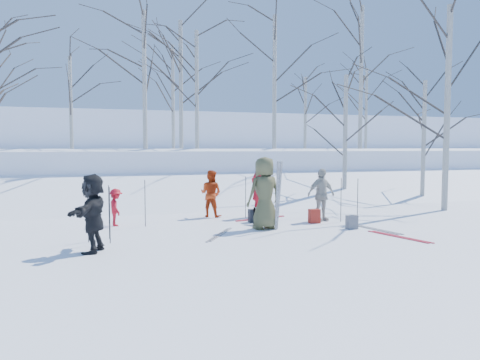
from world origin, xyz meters
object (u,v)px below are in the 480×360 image
object	(u,v)px
skier_olive_center	(264,193)
skier_redor_behind	(211,194)
skier_cream_east	(321,195)
backpack_dark	(254,216)
skier_grey_west	(93,213)
skier_red_seated	(116,207)
backpack_red	(314,216)
backpack_grey	(352,222)
skier_red_north	(260,188)
dog	(259,216)

from	to	relation	value
skier_olive_center	skier_redor_behind	distance (m)	2.81
skier_cream_east	backpack_dark	distance (m)	2.18
skier_olive_center	skier_grey_west	world-z (taller)	skier_olive_center
skier_red_seated	backpack_red	distance (m)	5.87
skier_cream_east	backpack_grey	bearing A→B (deg)	-91.75
skier_red_seated	backpack_dark	bearing A→B (deg)	-105.68
skier_red_north	backpack_grey	distance (m)	3.50
skier_red_seated	dog	world-z (taller)	skier_red_seated
skier_red_north	skier_redor_behind	xyz separation A→B (m)	(-1.54, 0.42, -0.19)
backpack_red	dog	bearing A→B (deg)	173.66
skier_olive_center	skier_grey_west	size ratio (longest dim) A/B	1.18
skier_olive_center	skier_redor_behind	size ratio (longest dim) A/B	1.32
skier_grey_west	backpack_grey	bearing A→B (deg)	118.27
skier_red_north	skier_grey_west	distance (m)	6.49
skier_olive_center	backpack_dark	size ratio (longest dim) A/B	5.03
skier_redor_behind	skier_grey_west	xyz separation A→B (m)	(-3.70, -4.24, 0.09)
skier_red_north	skier_grey_west	xyz separation A→B (m)	(-5.25, -3.82, -0.10)
skier_olive_center	backpack_grey	size ratio (longest dim) A/B	5.30
skier_grey_west	skier_red_north	bearing A→B (deg)	147.47
skier_grey_west	backpack_dark	distance (m)	5.47
skier_grey_west	backpack_red	xyz separation A→B (m)	(6.36, 2.07, -0.64)
dog	backpack_grey	size ratio (longest dim) A/B	1.59
skier_grey_west	backpack_grey	xyz separation A→B (m)	(6.89, 0.83, -0.66)
backpack_red	skier_red_north	bearing A→B (deg)	122.41
skier_olive_center	skier_cream_east	xyz separation A→B (m)	(2.18, 0.82, -0.20)
skier_red_north	backpack_dark	world-z (taller)	skier_red_north
dog	backpack_dark	xyz separation A→B (m)	(0.02, 0.49, -0.06)
skier_cream_east	skier_grey_west	world-z (taller)	skier_grey_west
skier_redor_behind	backpack_grey	distance (m)	4.71
skier_redor_behind	skier_cream_east	distance (m)	3.56
skier_redor_behind	backpack_red	distance (m)	3.48
skier_grey_west	backpack_dark	size ratio (longest dim) A/B	4.27
skier_olive_center	backpack_red	distance (m)	2.02
skier_cream_east	skier_grey_west	distance (m)	7.16
skier_red_north	backpack_grey	size ratio (longest dim) A/B	5.02
skier_grey_west	dog	size ratio (longest dim) A/B	2.82
skier_red_seated	skier_cream_east	xyz separation A→B (m)	(6.11, -0.96, 0.27)
skier_olive_center	dog	xyz separation A→B (m)	(0.11, 0.68, -0.75)
skier_olive_center	backpack_red	world-z (taller)	skier_olive_center
skier_red_seated	backpack_dark	size ratio (longest dim) A/B	2.71
skier_grey_west	skier_red_seated	bearing A→B (deg)	-169.43
backpack_red	backpack_grey	world-z (taller)	backpack_red
skier_redor_behind	skier_grey_west	bearing A→B (deg)	88.85
backpack_red	backpack_dark	world-z (taller)	backpack_red
skier_redor_behind	skier_red_seated	world-z (taller)	skier_redor_behind
backpack_grey	backpack_red	bearing A→B (deg)	113.33
skier_redor_behind	dog	xyz separation A→B (m)	(0.97, -1.99, -0.51)
skier_redor_behind	dog	world-z (taller)	skier_redor_behind
skier_red_north	backpack_grey	xyz separation A→B (m)	(1.65, -2.99, -0.76)
skier_red_north	backpack_grey	bearing A→B (deg)	92.36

